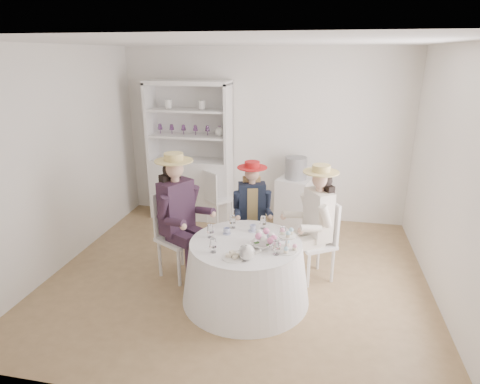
# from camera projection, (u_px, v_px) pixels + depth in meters

# --- Properties ---
(ground) EXTENTS (4.50, 4.50, 0.00)m
(ground) POSITION_uv_depth(u_px,v_px,m) (238.00, 275.00, 4.95)
(ground) COLOR olive
(ground) RESTS_ON ground
(ceiling) EXTENTS (4.50, 4.50, 0.00)m
(ceiling) POSITION_uv_depth(u_px,v_px,m) (238.00, 42.00, 4.07)
(ceiling) COLOR white
(ceiling) RESTS_ON wall_back
(wall_back) EXTENTS (4.50, 0.00, 4.50)m
(wall_back) POSITION_uv_depth(u_px,v_px,m) (264.00, 136.00, 6.36)
(wall_back) COLOR white
(wall_back) RESTS_ON ground
(wall_front) EXTENTS (4.50, 0.00, 4.50)m
(wall_front) POSITION_uv_depth(u_px,v_px,m) (177.00, 250.00, 2.66)
(wall_front) COLOR white
(wall_front) RESTS_ON ground
(wall_left) EXTENTS (0.00, 4.50, 4.50)m
(wall_left) POSITION_uv_depth(u_px,v_px,m) (60.00, 160.00, 4.93)
(wall_left) COLOR white
(wall_left) RESTS_ON ground
(wall_right) EXTENTS (0.00, 4.50, 4.50)m
(wall_right) POSITION_uv_depth(u_px,v_px,m) (454.00, 182.00, 4.09)
(wall_right) COLOR white
(wall_right) RESTS_ON ground
(tea_table) EXTENTS (1.40, 1.40, 0.69)m
(tea_table) POSITION_uv_depth(u_px,v_px,m) (246.00, 271.00, 4.38)
(tea_table) COLOR white
(tea_table) RESTS_ON ground
(hutch) EXTENTS (1.34, 0.58, 2.21)m
(hutch) POSITION_uv_depth(u_px,v_px,m) (192.00, 171.00, 6.53)
(hutch) COLOR silver
(hutch) RESTS_ON ground
(side_table) EXTENTS (0.61, 0.61, 0.76)m
(side_table) POSITION_uv_depth(u_px,v_px,m) (294.00, 201.00, 6.31)
(side_table) COLOR silver
(side_table) RESTS_ON ground
(hatbox) EXTENTS (0.38, 0.38, 0.33)m
(hatbox) POSITION_uv_depth(u_px,v_px,m) (296.00, 168.00, 6.13)
(hatbox) COLOR black
(hatbox) RESTS_ON side_table
(guest_left) EXTENTS (0.65, 0.60, 1.54)m
(guest_left) POSITION_uv_depth(u_px,v_px,m) (178.00, 210.00, 4.67)
(guest_left) COLOR silver
(guest_left) RESTS_ON ground
(guest_mid) EXTENTS (0.50, 0.53, 1.33)m
(guest_mid) POSITION_uv_depth(u_px,v_px,m) (252.00, 206.00, 5.12)
(guest_mid) COLOR silver
(guest_mid) RESTS_ON ground
(guest_right) EXTENTS (0.61, 0.56, 1.42)m
(guest_right) POSITION_uv_depth(u_px,v_px,m) (316.00, 217.00, 4.63)
(guest_right) COLOR silver
(guest_right) RESTS_ON ground
(spare_chair) EXTENTS (0.51, 0.51, 0.88)m
(spare_chair) POSITION_uv_depth(u_px,v_px,m) (216.00, 196.00, 6.28)
(spare_chair) COLOR silver
(spare_chair) RESTS_ON ground
(teacup_a) EXTENTS (0.08, 0.08, 0.06)m
(teacup_a) POSITION_uv_depth(u_px,v_px,m) (227.00, 231.00, 4.45)
(teacup_a) COLOR white
(teacup_a) RESTS_ON tea_table
(teacup_b) EXTENTS (0.10, 0.10, 0.07)m
(teacup_b) POSITION_uv_depth(u_px,v_px,m) (253.00, 228.00, 4.51)
(teacup_b) COLOR white
(teacup_b) RESTS_ON tea_table
(teacup_c) EXTENTS (0.10, 0.10, 0.07)m
(teacup_c) POSITION_uv_depth(u_px,v_px,m) (271.00, 239.00, 4.26)
(teacup_c) COLOR white
(teacup_c) RESTS_ON tea_table
(flower_bowl) EXTENTS (0.30, 0.30, 0.06)m
(flower_bowl) POSITION_uv_depth(u_px,v_px,m) (262.00, 245.00, 4.13)
(flower_bowl) COLOR white
(flower_bowl) RESTS_ON tea_table
(flower_arrangement) EXTENTS (0.19, 0.19, 0.07)m
(flower_arrangement) POSITION_uv_depth(u_px,v_px,m) (266.00, 237.00, 4.17)
(flower_arrangement) COLOR pink
(flower_arrangement) RESTS_ON tea_table
(table_teapot) EXTENTS (0.22, 0.16, 0.17)m
(table_teapot) POSITION_uv_depth(u_px,v_px,m) (247.00, 252.00, 3.89)
(table_teapot) COLOR white
(table_teapot) RESTS_ON tea_table
(sandwich_plate) EXTENTS (0.23, 0.23, 0.05)m
(sandwich_plate) POSITION_uv_depth(u_px,v_px,m) (233.00, 256.00, 3.93)
(sandwich_plate) COLOR white
(sandwich_plate) RESTS_ON tea_table
(cupcake_stand) EXTENTS (0.24, 0.24, 0.23)m
(cupcake_stand) POSITION_uv_depth(u_px,v_px,m) (287.00, 243.00, 4.06)
(cupcake_stand) COLOR white
(cupcake_stand) RESTS_ON tea_table
(stemware_set) EXTENTS (0.86, 0.86, 0.15)m
(stemware_set) POSITION_uv_depth(u_px,v_px,m) (246.00, 236.00, 4.24)
(stemware_set) COLOR white
(stemware_set) RESTS_ON tea_table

